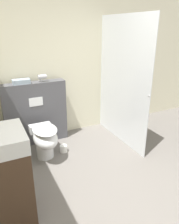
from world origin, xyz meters
TOP-DOWN VIEW (x-y plane):
  - ground_plane at (0.00, 0.00)m, footprint 12.00×12.00m
  - wall_back at (0.00, 2.22)m, footprint 8.00×0.06m
  - partition_panel at (-0.50, 2.02)m, footprint 1.03×0.21m
  - shower_glass at (0.84, 1.48)m, footprint 0.04×1.41m
  - toilet at (-0.52, 1.44)m, footprint 0.35×0.63m
  - sink_vanity at (-1.18, 0.54)m, footprint 0.50×0.54m
  - hair_drier at (-0.35, 2.00)m, footprint 0.16×0.07m
  - folded_towel at (-0.68, 2.01)m, footprint 0.26×0.15m
  - spare_toilet_roll at (-0.22, 1.49)m, footprint 0.12×0.12m

SIDE VIEW (x-z plane):
  - ground_plane at x=0.00m, z-range 0.00..0.00m
  - spare_toilet_roll at x=-0.22m, z-range 0.00..0.12m
  - toilet at x=-0.52m, z-range 0.06..0.58m
  - sink_vanity at x=-1.18m, z-range -0.07..1.06m
  - partition_panel at x=-0.50m, z-range 0.00..1.06m
  - shower_glass at x=0.84m, z-range 0.00..2.08m
  - folded_towel at x=-0.68m, z-range 1.06..1.13m
  - hair_drier at x=-0.35m, z-range 1.08..1.20m
  - wall_back at x=0.00m, z-range 0.00..2.50m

